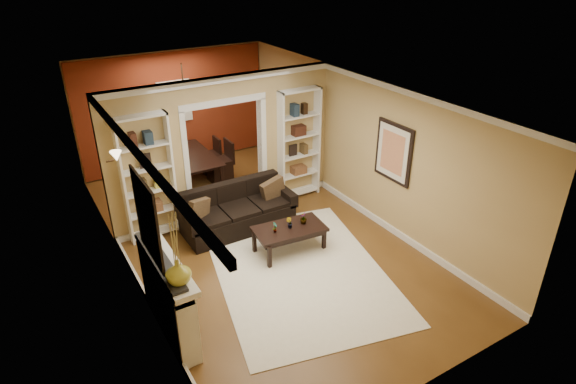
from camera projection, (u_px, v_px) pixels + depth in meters
floor at (256, 237)px, 8.80m from camera, size 8.00×8.00×0.00m
ceiling at (251, 92)px, 7.57m from camera, size 8.00×8.00×0.00m
wall_back at (175, 109)px, 11.23m from camera, size 8.00×0.00×8.00m
wall_front at (428, 302)px, 5.14m from camera, size 8.00×0.00×8.00m
wall_left at (120, 202)px, 7.14m from camera, size 0.00×8.00×8.00m
wall_right at (358, 145)px, 9.22m from camera, size 0.00×8.00×8.00m
partition_wall at (225, 147)px, 9.10m from camera, size 4.50×0.15×2.70m
red_back_panel at (175, 111)px, 11.22m from camera, size 4.44×0.04×2.64m
dining_window at (175, 102)px, 11.08m from camera, size 0.78×0.03×0.98m
area_rug at (300, 271)px, 7.86m from camera, size 3.34×4.12×0.01m
sofa at (238, 209)px, 8.89m from camera, size 2.12×0.91×0.83m
pillow_left at (199, 210)px, 8.43m from camera, size 0.44×0.29×0.43m
pillow_right at (273, 189)px, 9.11m from camera, size 0.48×0.19×0.47m
coffee_table at (289, 239)px, 8.31m from camera, size 1.27×0.78×0.46m
plant_left at (275, 227)px, 8.03m from camera, size 0.12×0.12×0.19m
plant_center at (289, 223)px, 8.17m from camera, size 0.12×0.13×0.19m
plant_right at (303, 218)px, 8.29m from camera, size 0.16×0.16×0.21m
bookshelf_left at (148, 178)px, 8.34m from camera, size 0.90×0.30×2.30m
bookshelf_right at (298, 145)px, 9.77m from camera, size 0.90×0.30×2.30m
fireplace at (169, 295)px, 6.43m from camera, size 0.32×1.70×1.16m
vase at (178, 272)px, 5.66m from camera, size 0.34×0.34×0.32m
mirror at (147, 219)px, 5.81m from camera, size 0.03×0.95×1.10m
wall_sconce at (113, 159)px, 7.39m from camera, size 0.18×0.18×0.22m
framed_art at (393, 152)px, 8.35m from camera, size 0.04×0.85×1.05m
dining_table at (192, 168)px, 10.75m from camera, size 1.80×1.01×0.63m
dining_chair_nw at (172, 173)px, 10.21m from camera, size 0.57×0.57×0.92m
dining_chair_ne at (219, 161)px, 10.71m from camera, size 0.55×0.55×0.95m
dining_chair_sw at (163, 165)px, 10.69m from camera, size 0.52×0.52×0.80m
dining_chair_se at (209, 155)px, 11.19m from camera, size 0.43×0.43×0.82m
chandelier at (192, 94)px, 9.93m from camera, size 0.50×0.50×0.30m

